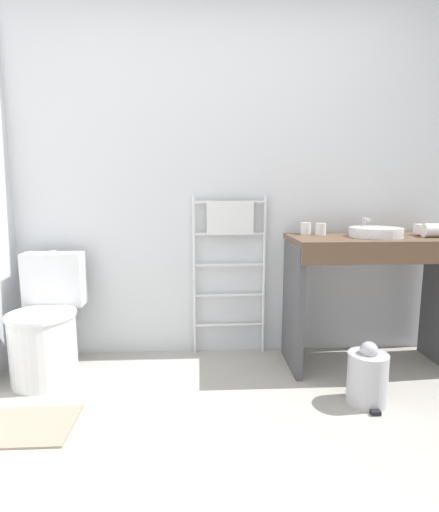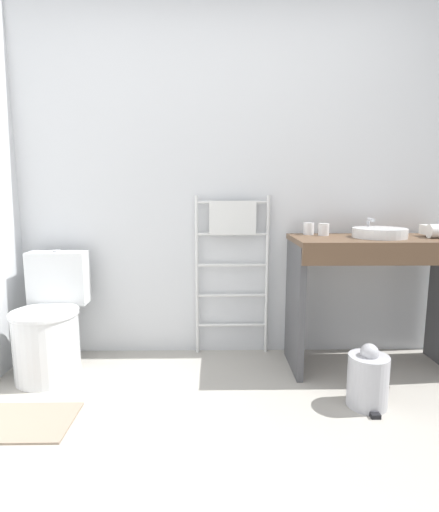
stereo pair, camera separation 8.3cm
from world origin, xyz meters
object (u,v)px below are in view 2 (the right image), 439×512
(sink_basin, at_px, (379,232))
(cup_near_wall, at_px, (309,229))
(toilet, at_px, (50,328))
(trash_bin, at_px, (368,379))
(cup_near_edge, at_px, (324,230))
(towel_radiator, at_px, (232,243))

(sink_basin, distance_m, cup_near_wall, 0.45)
(toilet, relative_size, trash_bin, 2.19)
(toilet, distance_m, trash_bin, 1.95)
(cup_near_edge, relative_size, trash_bin, 0.23)
(sink_basin, relative_size, trash_bin, 0.94)
(sink_basin, relative_size, cup_near_wall, 4.16)
(cup_near_edge, distance_m, trash_bin, 0.98)
(trash_bin, bearing_deg, towel_radiator, 133.74)
(sink_basin, bearing_deg, cup_near_edge, 159.30)
(cup_near_edge, bearing_deg, sink_basin, -20.70)
(cup_near_wall, bearing_deg, cup_near_edge, -33.70)
(toilet, distance_m, towel_radiator, 1.32)
(cup_near_edge, bearing_deg, toilet, -174.16)
(cup_near_wall, relative_size, cup_near_edge, 1.00)
(toilet, height_order, sink_basin, sink_basin)
(toilet, height_order, trash_bin, toilet)
(towel_radiator, bearing_deg, toilet, -165.03)
(cup_near_wall, xyz_separation_m, cup_near_edge, (0.09, -0.06, 0.00))
(sink_basin, bearing_deg, toilet, -178.37)
(sink_basin, xyz_separation_m, cup_near_edge, (-0.32, 0.12, 0.01))
(cup_near_wall, relative_size, trash_bin, 0.23)
(towel_radiator, relative_size, cup_near_edge, 14.09)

